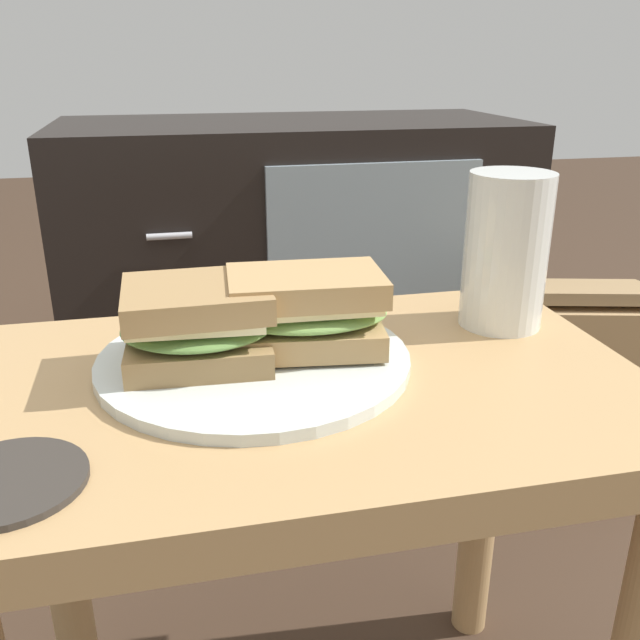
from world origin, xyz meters
TOP-DOWN VIEW (x-y plane):
  - side_table at (0.00, 0.00)m, footprint 0.56×0.36m
  - tv_cabinet at (0.16, 0.95)m, footprint 0.96×0.46m
  - plate at (-0.04, 0.03)m, footprint 0.27×0.27m
  - sandwich_front at (-0.09, 0.03)m, footprint 0.13×0.11m
  - sandwich_back at (0.01, 0.04)m, footprint 0.15×0.11m
  - beer_glass at (0.21, 0.08)m, footprint 0.08×0.08m
  - coaster at (-0.21, -0.11)m, footprint 0.10×0.10m
  - paper_bag at (0.58, 0.47)m, footprint 0.27×0.22m

SIDE VIEW (x-z plane):
  - paper_bag at x=0.58m, z-range -0.01..0.35m
  - tv_cabinet at x=0.16m, z-range 0.00..0.58m
  - side_table at x=0.00m, z-range 0.14..0.60m
  - coaster at x=-0.21m, z-range 0.46..0.47m
  - plate at x=-0.04m, z-range 0.46..0.47m
  - sandwich_front at x=-0.09m, z-range 0.47..0.54m
  - sandwich_back at x=0.01m, z-range 0.47..0.54m
  - beer_glass at x=0.21m, z-range 0.46..0.61m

